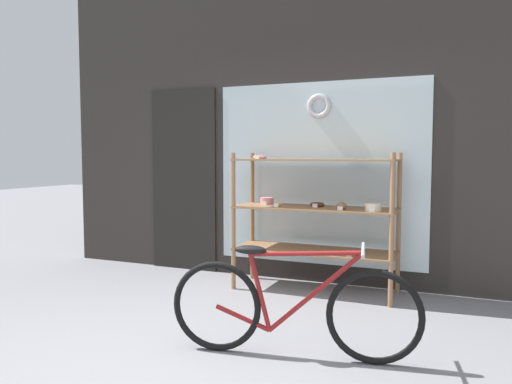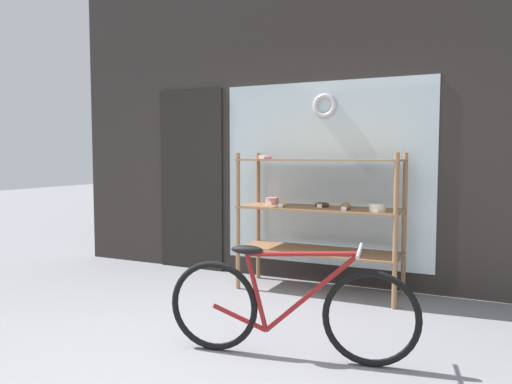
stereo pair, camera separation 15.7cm
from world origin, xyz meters
TOP-DOWN VIEW (x-y plane):
  - ground_plane at (0.00, 0.00)m, footprint 30.00×30.00m
  - storefront_facade at (-0.03, 2.50)m, footprint 5.92×0.13m
  - display_case at (0.27, 2.10)m, footprint 1.58×0.52m
  - bicycle at (0.58, 0.48)m, footprint 1.66×0.48m

SIDE VIEW (x-z plane):
  - ground_plane at x=0.00m, z-range 0.00..0.00m
  - bicycle at x=0.58m, z-range -0.04..0.72m
  - display_case at x=0.27m, z-range 0.14..1.50m
  - storefront_facade at x=-0.03m, z-range -0.05..3.77m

